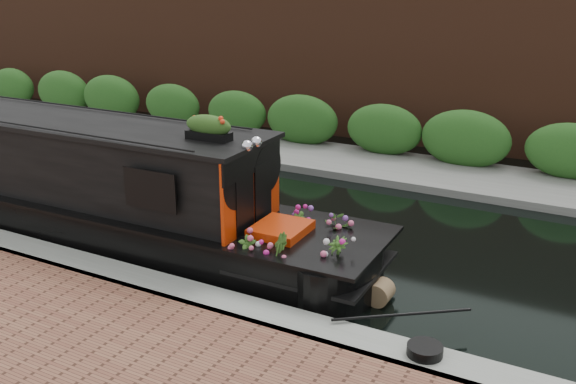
% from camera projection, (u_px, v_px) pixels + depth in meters
% --- Properties ---
extents(ground, '(80.00, 80.00, 0.00)m').
position_uv_depth(ground, '(282.00, 225.00, 11.81)').
color(ground, black).
rests_on(ground, ground).
extents(near_bank_coping, '(40.00, 0.60, 0.50)m').
position_uv_depth(near_bank_coping, '(170.00, 302.00, 9.06)').
color(near_bank_coping, gray).
rests_on(near_bank_coping, ground).
extents(far_bank_path, '(40.00, 2.40, 0.34)m').
position_uv_depth(far_bank_path, '(367.00, 168.00, 15.30)').
color(far_bank_path, slate).
rests_on(far_bank_path, ground).
extents(far_hedge, '(40.00, 1.10, 2.80)m').
position_uv_depth(far_hedge, '(381.00, 159.00, 16.05)').
color(far_hedge, '#25551C').
rests_on(far_hedge, ground).
extents(far_brick_wall, '(40.00, 1.00, 8.00)m').
position_uv_depth(far_brick_wall, '(407.00, 140.00, 17.80)').
color(far_brick_wall, '#4C2919').
rests_on(far_brick_wall, ground).
extents(narrowboat, '(11.21, 2.19, 2.62)m').
position_uv_depth(narrowboat, '(69.00, 187.00, 11.43)').
color(narrowboat, black).
rests_on(narrowboat, ground).
extents(rope_fender, '(0.34, 0.34, 0.34)m').
position_uv_depth(rope_fender, '(380.00, 292.00, 8.97)').
color(rope_fender, brown).
rests_on(rope_fender, ground).
extents(coiled_mooring_rope, '(0.42, 0.42, 0.12)m').
position_uv_depth(coiled_mooring_rope, '(425.00, 350.00, 7.34)').
color(coiled_mooring_rope, black).
rests_on(coiled_mooring_rope, near_bank_coping).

